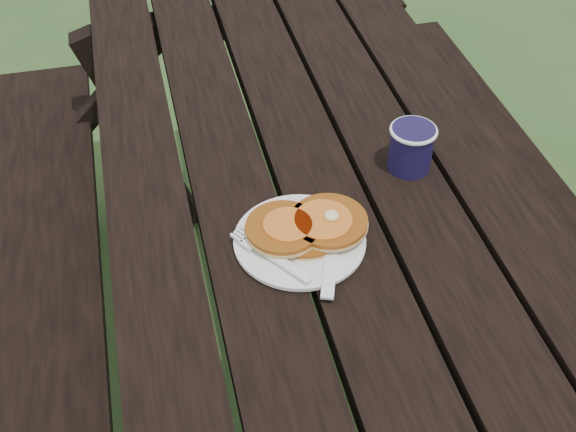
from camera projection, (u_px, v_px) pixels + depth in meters
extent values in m
plane|color=#2E4D21|center=(299.00, 373.00, 1.88)|extent=(60.00, 60.00, 0.00)
cube|color=black|center=(303.00, 153.00, 1.38)|extent=(0.75, 1.80, 0.04)
cube|color=black|center=(41.00, 305.00, 1.49)|extent=(0.25, 1.80, 0.04)
cube|color=black|center=(532.00, 219.00, 1.68)|extent=(0.25, 1.80, 0.04)
cylinder|color=white|center=(300.00, 241.00, 1.17)|extent=(0.24, 0.24, 0.01)
cylinder|color=#984D11|center=(306.00, 230.00, 1.17)|extent=(0.12, 0.12, 0.01)
cylinder|color=#984D11|center=(283.00, 228.00, 1.16)|extent=(0.12, 0.12, 0.01)
cylinder|color=#984D11|center=(329.00, 221.00, 1.17)|extent=(0.13, 0.13, 0.01)
cylinder|color=#C6601C|center=(323.00, 219.00, 1.16)|extent=(0.09, 0.09, 0.00)
ellipsoid|color=#F4E59E|center=(332.00, 216.00, 1.16)|extent=(0.02, 0.02, 0.02)
cube|color=white|center=(331.00, 255.00, 1.14)|extent=(0.08, 0.18, 0.00)
cylinder|color=#17113A|center=(411.00, 148.00, 1.29)|extent=(0.08, 0.08, 0.09)
torus|color=white|center=(414.00, 130.00, 1.26)|extent=(0.09, 0.09, 0.01)
cylinder|color=black|center=(414.00, 131.00, 1.26)|extent=(0.07, 0.07, 0.01)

